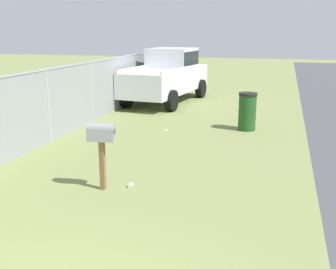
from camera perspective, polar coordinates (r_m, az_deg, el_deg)
name	(u,v)px	position (r m, az deg, el deg)	size (l,w,h in m)	color
mailbox	(101,137)	(7.46, -9.09, -0.36)	(0.26, 0.51, 1.23)	brown
pickup_truck	(168,74)	(16.68, -0.04, 8.27)	(5.24, 2.54, 2.09)	silver
trash_bin	(247,111)	(12.15, 10.77, 3.12)	(0.52, 0.52, 1.08)	#1E4C1E
fence_section	(72,96)	(12.04, -13.01, 5.17)	(17.41, 0.07, 1.89)	#9EA3A8
litter_wrapper_by_mailbox	(167,130)	(12.04, -0.20, 0.64)	(0.12, 0.08, 0.01)	silver
litter_cup_near_hydrant	(130,185)	(7.77, -5.15, -6.91)	(0.08, 0.08, 0.10)	white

